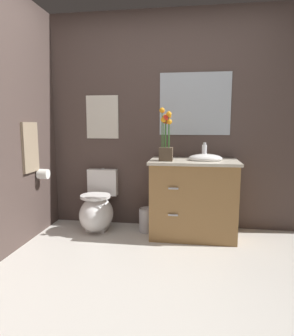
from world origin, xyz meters
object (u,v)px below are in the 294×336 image
Objects in this scene: soap_bottle at (204,152)px; hanging_towel at (30,147)px; toilet at (98,209)px; trash_bin at (147,220)px; wall_poster at (102,117)px; flower_vase at (166,141)px; toilet_paper_roll at (43,174)px; wall_mirror at (195,104)px; vanity_cabinet at (193,197)px.

soap_bottle is 0.36× the size of hanging_towel.
toilet is at bearing 179.69° from soap_bottle.
wall_poster is (-0.58, 0.24, 1.17)m from trash_bin.
wall_poster is (-0.80, 0.39, 0.26)m from flower_vase.
toilet_paper_roll is (-1.75, -0.19, -0.25)m from soap_bottle.
wall_poster is at bearing 40.35° from toilet_paper_roll.
soap_bottle is at bearing -0.31° from toilet.
soap_bottle is 0.69× the size of trash_bin.
hanging_towel reaches higher than toilet_paper_roll.
flower_vase is at bearing 8.80° from hanging_towel.
flower_vase is 1.08× the size of wall_poster.
hanging_towel is (-1.18, -0.37, 0.85)m from trash_bin.
hanging_towel is (-0.60, -0.61, -0.32)m from wall_poster.
toilet is 1.65m from wall_mirror.
toilet is at bearing 29.40° from hanging_towel.
vanity_cabinet is 2.01× the size of wall_poster.
wall_mirror is at bearing 90.54° from vanity_cabinet.
trash_bin is at bearing 174.17° from vanity_cabinet.
hanging_towel is at bearing -160.30° from wall_mirror.
trash_bin is at bearing -22.70° from wall_poster.
flower_vase is 1.42m from hanging_towel.
toilet_paper_roll is (0.06, 0.14, -0.30)m from hanging_towel.
wall_poster is at bearing 45.25° from hanging_towel.
hanging_towel is at bearing -150.60° from toilet.
vanity_cabinet is at bearing -1.38° from toilet.
soap_bottle reaches higher than toilet_paper_roll.
soap_bottle is (1.20, -0.01, 0.68)m from toilet.
hanging_towel reaches higher than trash_bin.
flower_vase is 1.06× the size of hanging_towel.
wall_poster reaches higher than toilet_paper_roll.
toilet_paper_roll is at bearing -174.09° from vanity_cabinet.
trash_bin is at bearing 146.34° from flower_vase.
flower_vase is at bearing -25.98° from wall_poster.
wall_poster is 4.63× the size of toilet_paper_roll.
soap_bottle is 1.29m from wall_poster.
vanity_cabinet is 1.67m from toilet_paper_roll.
toilet is at bearing -90.00° from wall_poster.
wall_mirror is at bearing 25.06° from trash_bin.
flower_vase is 0.69× the size of wall_mirror.
wall_mirror is 7.27× the size of toilet_paper_roll.
wall_mirror is (1.09, 0.27, 1.21)m from toilet.
trash_bin is at bearing -154.94° from wall_mirror.
wall_mirror is (0.29, 0.39, 0.40)m from flower_vase.
toilet_paper_roll is (-0.55, -0.46, -0.63)m from wall_poster.
hanging_towel is (-1.69, -0.61, -0.47)m from wall_mirror.
wall_poster reaches higher than toilet.
hanging_towel reaches higher than toilet.
soap_bottle reaches higher than toilet.
wall_mirror reaches higher than flower_vase.
toilet_paper_roll is (-0.55, -0.20, 0.44)m from toilet.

